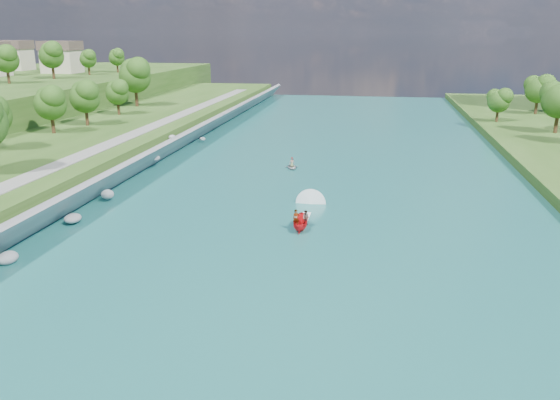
# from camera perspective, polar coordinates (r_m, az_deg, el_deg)

# --- Properties ---
(ground) EXTENTS (260.00, 260.00, 0.00)m
(ground) POSITION_cam_1_polar(r_m,az_deg,el_deg) (42.89, 0.00, -9.97)
(ground) COLOR #2D5119
(ground) RESTS_ON ground
(river_water) EXTENTS (55.00, 240.00, 0.10)m
(river_water) POSITION_cam_1_polar(r_m,az_deg,el_deg) (61.17, 3.25, -1.49)
(river_water) COLOR #165257
(river_water) RESTS_ON ground
(ridge_west) EXTENTS (60.00, 120.00, 9.00)m
(ridge_west) POSITION_cam_1_polar(r_m,az_deg,el_deg) (160.48, -24.23, 10.26)
(ridge_west) COLOR #2D5119
(ridge_west) RESTS_ON ground
(riprap_bank) EXTENTS (4.15, 236.00, 4.17)m
(riprap_bank) POSITION_cam_1_polar(r_m,az_deg,el_deg) (67.72, -19.08, 0.96)
(riprap_bank) COLOR slate
(riprap_bank) RESTS_ON ground
(riverside_path) EXTENTS (3.00, 200.00, 0.10)m
(riverside_path) POSITION_cam_1_polar(r_m,az_deg,el_deg) (71.44, -23.58, 2.74)
(riverside_path) COLOR gray
(riverside_path) RESTS_ON berm_west
(ridge_houses) EXTENTS (29.50, 29.50, 8.40)m
(ridge_houses) POSITION_cam_1_polar(r_m,az_deg,el_deg) (167.49, -25.44, 13.38)
(ridge_houses) COLOR beige
(ridge_houses) RESTS_ON ridge_west
(trees_ridge) EXTENTS (12.70, 41.13, 10.10)m
(trees_ridge) POSITION_cam_1_polar(r_m,az_deg,el_deg) (144.02, -22.29, 13.50)
(trees_ridge) COLOR #234713
(trees_ridge) RESTS_ON ridge_west
(motorboat) EXTENTS (3.60, 18.71, 2.23)m
(motorboat) POSITION_cam_1_polar(r_m,az_deg,el_deg) (57.85, 2.40, -1.87)
(motorboat) COLOR red
(motorboat) RESTS_ON river_water
(raft) EXTENTS (2.63, 3.22, 1.71)m
(raft) POSITION_cam_1_polar(r_m,az_deg,el_deg) (81.43, 1.25, 3.57)
(raft) COLOR gray
(raft) RESTS_ON river_water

